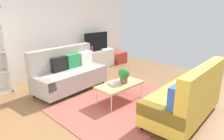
# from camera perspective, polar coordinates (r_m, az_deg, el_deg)

# --- Properties ---
(ground_plane) EXTENTS (7.68, 7.68, 0.00)m
(ground_plane) POSITION_cam_1_polar(r_m,az_deg,el_deg) (4.51, 0.56, -9.57)
(ground_plane) COLOR brown
(wall_far) EXTENTS (6.40, 0.12, 2.90)m
(wall_far) POSITION_cam_1_polar(r_m,az_deg,el_deg) (6.35, -18.14, 10.93)
(wall_far) COLOR white
(wall_far) RESTS_ON ground_plane
(area_rug) EXTENTS (2.90, 2.20, 0.01)m
(area_rug) POSITION_cam_1_polar(r_m,az_deg,el_deg) (4.48, 3.69, -9.76)
(area_rug) COLOR #9E4C42
(area_rug) RESTS_ON ground_plane
(couch_beige) EXTENTS (1.98, 1.04, 1.10)m
(couch_beige) POSITION_cam_1_polar(r_m,az_deg,el_deg) (5.26, -12.20, -0.80)
(couch_beige) COLOR gray
(couch_beige) RESTS_ON ground_plane
(couch_green) EXTENTS (1.95, 0.96, 1.10)m
(couch_green) POSITION_cam_1_polar(r_m,az_deg,el_deg) (3.97, 20.67, -7.51)
(couch_green) COLOR gold
(couch_green) RESTS_ON ground_plane
(coffee_table) EXTENTS (1.10, 0.56, 0.42)m
(coffee_table) POSITION_cam_1_polar(r_m,az_deg,el_deg) (4.48, 2.28, -4.32)
(coffee_table) COLOR tan
(coffee_table) RESTS_ON ground_plane
(tv_console) EXTENTS (1.40, 0.44, 0.64)m
(tv_console) POSITION_cam_1_polar(r_m,az_deg,el_deg) (7.15, -4.50, 3.06)
(tv_console) COLOR silver
(tv_console) RESTS_ON ground_plane
(tv) EXTENTS (1.00, 0.20, 0.64)m
(tv) POSITION_cam_1_polar(r_m,az_deg,el_deg) (7.02, -4.51, 8.06)
(tv) COLOR black
(tv) RESTS_ON tv_console
(storage_trunk) EXTENTS (0.52, 0.40, 0.44)m
(storage_trunk) POSITION_cam_1_polar(r_m,az_deg,el_deg) (7.85, 2.09, 3.58)
(storage_trunk) COLOR #B2382D
(storage_trunk) RESTS_ON ground_plane
(potted_plant) EXTENTS (0.26, 0.26, 0.36)m
(potted_plant) POSITION_cam_1_polar(r_m,az_deg,el_deg) (4.47, 3.44, -1.29)
(potted_plant) COLOR brown
(potted_plant) RESTS_ON coffee_table
(table_book_0) EXTENTS (0.26, 0.20, 0.04)m
(table_book_0) POSITION_cam_1_polar(r_m,az_deg,el_deg) (4.44, 0.67, -3.85)
(table_book_0) COLOR silver
(table_book_0) RESTS_ON coffee_table
(table_book_1) EXTENTS (0.26, 0.21, 0.02)m
(table_book_1) POSITION_cam_1_polar(r_m,az_deg,el_deg) (4.43, 0.67, -3.47)
(table_book_1) COLOR silver
(table_book_1) RESTS_ON table_book_0
(vase_0) EXTENTS (0.10, 0.10, 0.16)m
(vase_0) POSITION_cam_1_polar(r_m,az_deg,el_deg) (6.75, -8.60, 5.61)
(vase_0) COLOR #B24C4C
(vase_0) RESTS_ON tv_console
(bottle_0) EXTENTS (0.05, 0.05, 0.22)m
(bottle_0) POSITION_cam_1_polar(r_m,az_deg,el_deg) (6.77, -7.09, 5.93)
(bottle_0) COLOR #3F8C4C
(bottle_0) RESTS_ON tv_console
(bottle_1) EXTENTS (0.05, 0.05, 0.16)m
(bottle_1) POSITION_cam_1_polar(r_m,az_deg,el_deg) (6.84, -6.42, 5.82)
(bottle_1) COLOR red
(bottle_1) RESTS_ON tv_console
(bottle_2) EXTENTS (0.06, 0.06, 0.20)m
(bottle_2) POSITION_cam_1_polar(r_m,az_deg,el_deg) (6.90, -5.76, 6.08)
(bottle_2) COLOR purple
(bottle_2) RESTS_ON tv_console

